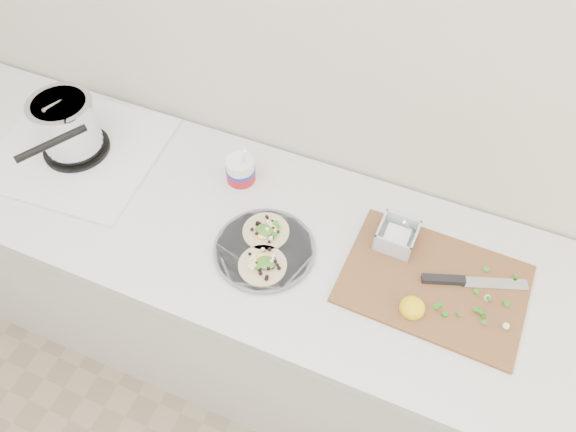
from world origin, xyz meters
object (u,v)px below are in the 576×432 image
at_px(stove, 71,134).
at_px(cutboard, 432,277).
at_px(tub, 241,171).
at_px(taco_plate, 264,248).

relative_size(stove, cutboard, 1.12).
relative_size(tub, cutboard, 0.41).
bearing_deg(cutboard, stove, -179.57).
bearing_deg(taco_plate, tub, 129.73).
bearing_deg(tub, cutboard, -9.83).
xyz_separation_m(taco_plate, tub, (-0.17, 0.20, 0.05)).
height_order(stove, taco_plate, stove).
distance_m(stove, cutboard, 1.18).
relative_size(stove, taco_plate, 1.91).
height_order(stove, tub, stove).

